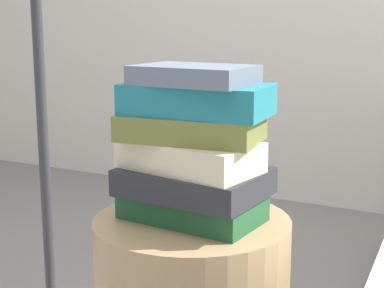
{
  "coord_description": "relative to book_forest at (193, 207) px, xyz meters",
  "views": [
    {
      "loc": [
        0.55,
        -1.07,
        0.97
      ],
      "look_at": [
        0.0,
        0.0,
        0.72
      ],
      "focal_mm": 55.92,
      "sensor_mm": 36.0,
      "label": 1
    }
  ],
  "objects": [
    {
      "name": "book_forest",
      "position": [
        0.0,
        0.0,
        0.0
      ],
      "size": [
        0.3,
        0.19,
        0.06
      ],
      "primitive_type": "cube",
      "rotation": [
        0.0,
        0.0,
        -0.09
      ],
      "color": "#1E512D",
      "rests_on": "side_table"
    },
    {
      "name": "book_cream",
      "position": [
        0.0,
        -0.01,
        0.11
      ],
      "size": [
        0.3,
        0.2,
        0.06
      ],
      "primitive_type": "cube",
      "rotation": [
        0.0,
        0.0,
        -0.17
      ],
      "color": "beige",
      "rests_on": "book_charcoal"
    },
    {
      "name": "book_slate",
      "position": [
        0.01,
        -0.01,
        0.28
      ],
      "size": [
        0.23,
        0.16,
        0.04
      ],
      "primitive_type": "cube",
      "rotation": [
        0.0,
        0.0,
        -0.03
      ],
      "color": "slate",
      "rests_on": "book_teal"
    },
    {
      "name": "book_charcoal",
      "position": [
        0.0,
        0.01,
        0.06
      ],
      "size": [
        0.3,
        0.23,
        0.05
      ],
      "primitive_type": "cube",
      "rotation": [
        0.0,
        0.0,
        -0.08
      ],
      "color": "#28282D",
      "rests_on": "book_forest"
    },
    {
      "name": "book_olive",
      "position": [
        -0.01,
        -0.0,
        0.17
      ],
      "size": [
        0.3,
        0.19,
        0.05
      ],
      "primitive_type": "cube",
      "rotation": [
        0.0,
        0.0,
        0.11
      ],
      "color": "olive",
      "rests_on": "book_cream"
    },
    {
      "name": "book_teal",
      "position": [
        0.01,
        -0.0,
        0.23
      ],
      "size": [
        0.3,
        0.18,
        0.06
      ],
      "primitive_type": "cube",
      "rotation": [
        0.0,
        0.0,
        0.07
      ],
      "color": "#1E727F",
      "rests_on": "book_olive"
    }
  ]
}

